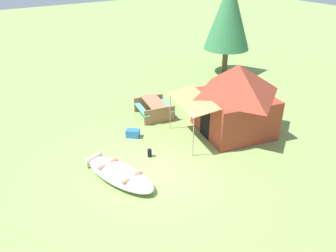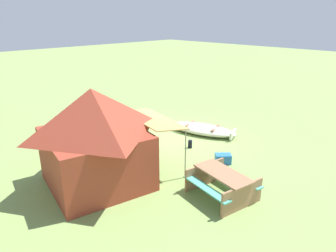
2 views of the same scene
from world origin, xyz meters
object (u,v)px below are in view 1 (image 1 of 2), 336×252
object	(u,v)px
cooler_box	(133,133)
fuel_can	(150,153)
beached_rowboat	(120,174)
canvas_cabin_tent	(235,98)
pine_tree_back_left	(229,14)
picnic_table	(154,107)

from	to	relation	value
cooler_box	fuel_can	bearing A→B (deg)	-6.02
beached_rowboat	canvas_cabin_tent	size ratio (longest dim) A/B	0.71
pine_tree_back_left	cooler_box	bearing A→B (deg)	-64.49
beached_rowboat	pine_tree_back_left	world-z (taller)	pine_tree_back_left
fuel_can	beached_rowboat	bearing A→B (deg)	-67.47
cooler_box	fuel_can	xyz separation A→B (m)	(1.67, -0.18, -0.01)
beached_rowboat	picnic_table	xyz separation A→B (m)	(-3.52, 3.47, 0.26)
fuel_can	pine_tree_back_left	xyz separation A→B (m)	(-5.79, 8.82, 3.38)
canvas_cabin_tent	pine_tree_back_left	world-z (taller)	pine_tree_back_left
canvas_cabin_tent	beached_rowboat	bearing A→B (deg)	-85.51
pine_tree_back_left	beached_rowboat	bearing A→B (deg)	-58.16
fuel_can	pine_tree_back_left	size ratio (longest dim) A/B	0.06
cooler_box	fuel_can	distance (m)	1.68
cooler_box	pine_tree_back_left	size ratio (longest dim) A/B	0.10
picnic_table	beached_rowboat	bearing A→B (deg)	-44.58
picnic_table	pine_tree_back_left	distance (m)	8.09
canvas_cabin_tent	pine_tree_back_left	size ratio (longest dim) A/B	0.80
beached_rowboat	pine_tree_back_left	xyz separation A→B (m)	(-6.43, 10.36, 3.33)
cooler_box	pine_tree_back_left	bearing A→B (deg)	115.51
picnic_table	pine_tree_back_left	world-z (taller)	pine_tree_back_left
canvas_cabin_tent	pine_tree_back_left	distance (m)	7.96
picnic_table	fuel_can	world-z (taller)	picnic_table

